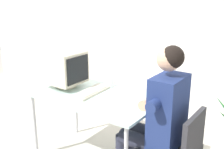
{
  "coord_description": "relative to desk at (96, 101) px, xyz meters",
  "views": [
    {
      "loc": [
        1.67,
        -2.04,
        1.75
      ],
      "look_at": [
        0.21,
        0.0,
        0.99
      ],
      "focal_mm": 44.91,
      "sensor_mm": 36.0,
      "label": 1
    }
  ],
  "objects": [
    {
      "name": "desk",
      "position": [
        0.0,
        0.0,
        0.0
      ],
      "size": [
        1.28,
        0.77,
        0.74
      ],
      "color": "#B7B7BC",
      "rests_on": "ground_plane"
    },
    {
      "name": "desk_mug",
      "position": [
        -0.02,
        0.29,
        0.11
      ],
      "size": [
        0.07,
        0.08,
        0.11
      ],
      "color": "white",
      "rests_on": "desk"
    },
    {
      "name": "keyboard",
      "position": [
        -0.07,
        0.02,
        0.08
      ],
      "size": [
        0.19,
        0.49,
        0.03
      ],
      "color": "beige",
      "rests_on": "desk"
    },
    {
      "name": "office_chair",
      "position": [
        0.89,
        -0.05,
        -0.2
      ],
      "size": [
        0.46,
        0.46,
        0.82
      ],
      "color": "#4C4C51",
      "rests_on": "ground_plane"
    },
    {
      "name": "person_seated",
      "position": [
        0.71,
        -0.05,
        0.04
      ],
      "size": [
        0.69,
        0.56,
        1.34
      ],
      "color": "navy",
      "rests_on": "ground_plane"
    },
    {
      "name": "crt_monitor",
      "position": [
        -0.41,
        0.02,
        0.28
      ],
      "size": [
        0.36,
        0.37,
        0.39
      ],
      "color": "beige",
      "rests_on": "desk"
    },
    {
      "name": "wall_back",
      "position": [
        0.3,
        1.4,
        0.82
      ],
      "size": [
        8.0,
        0.1,
        3.0
      ],
      "primitive_type": "cube",
      "color": "silver",
      "rests_on": "ground_plane"
    }
  ]
}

